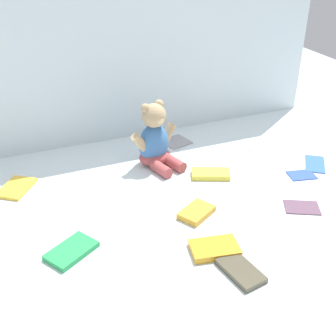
{
  "coord_description": "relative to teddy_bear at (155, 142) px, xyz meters",
  "views": [
    {
      "loc": [
        -0.44,
        -1.22,
        0.8
      ],
      "look_at": [
        0.01,
        -0.1,
        0.1
      ],
      "focal_mm": 46.87,
      "sensor_mm": 36.0,
      "label": 1
    }
  ],
  "objects": [
    {
      "name": "book_case_9",
      "position": [
        -0.39,
        -0.38,
        -0.08
      ],
      "size": [
        0.16,
        0.14,
        0.02
      ],
      "primitive_type": "cube",
      "rotation": [
        0.0,
        0.0,
        5.26
      ],
      "color": "green",
      "rests_on": "ground_plane"
    },
    {
      "name": "book_case_10",
      "position": [
        0.43,
        -0.02,
        -0.09
      ],
      "size": [
        0.12,
        0.08,
        0.01
      ],
      "primitive_type": "cube",
      "rotation": [
        0.0,
        0.0,
        1.38
      ],
      "color": "white",
      "rests_on": "ground_plane"
    },
    {
      "name": "book_case_8",
      "position": [
        0.45,
        -0.28,
        -0.09
      ],
      "size": [
        0.1,
        0.08,
        0.01
      ],
      "primitive_type": "cube",
      "rotation": [
        0.0,
        0.0,
        4.5
      ],
      "color": "#3053B0",
      "rests_on": "ground_plane"
    },
    {
      "name": "book_case_7",
      "position": [
        -0.0,
        -0.63,
        -0.08
      ],
      "size": [
        0.09,
        0.14,
        0.02
      ],
      "primitive_type": "cube",
      "rotation": [
        0.0,
        0.0,
        0.16
      ],
      "color": "brown",
      "rests_on": "ground_plane"
    },
    {
      "name": "backdrop_drape",
      "position": [
        -0.05,
        0.27,
        0.3
      ],
      "size": [
        1.72,
        0.03,
        0.77
      ],
      "primitive_type": "cube",
      "color": "silver",
      "rests_on": "ground_plane"
    },
    {
      "name": "ground_plane",
      "position": [
        -0.05,
        -0.11,
        -0.09
      ],
      "size": [
        3.2,
        3.2,
        0.0
      ],
      "primitive_type": "plane",
      "color": "silver"
    },
    {
      "name": "book_case_6",
      "position": [
        0.0,
        -0.35,
        -0.08
      ],
      "size": [
        0.13,
        0.12,
        0.02
      ],
      "primitive_type": "cube",
      "rotation": [
        0.0,
        0.0,
        5.24
      ],
      "color": "gold",
      "rests_on": "ground_plane"
    },
    {
      "name": "book_case_2",
      "position": [
        0.15,
        -0.16,
        -0.08
      ],
      "size": [
        0.15,
        0.11,
        0.02
      ],
      "primitive_type": "cube",
      "rotation": [
        0.0,
        0.0,
        4.3
      ],
      "color": "yellow",
      "rests_on": "ground_plane"
    },
    {
      "name": "book_case_5",
      "position": [
        0.32,
        -0.45,
        -0.09
      ],
      "size": [
        0.13,
        0.12,
        0.01
      ],
      "primitive_type": "cube",
      "rotation": [
        0.0,
        0.0,
        4.24
      ],
      "color": "#604156",
      "rests_on": "ground_plane"
    },
    {
      "name": "teddy_bear",
      "position": [
        0.0,
        0.0,
        0.0
      ],
      "size": [
        0.2,
        0.2,
        0.24
      ],
      "rotation": [
        0.0,
        0.0,
        0.29
      ],
      "color": "#3F72B2",
      "rests_on": "ground_plane"
    },
    {
      "name": "book_case_3",
      "position": [
        -0.5,
        0.01,
        -0.08
      ],
      "size": [
        0.15,
        0.16,
        0.01
      ],
      "primitive_type": "cube",
      "rotation": [
        0.0,
        0.0,
        5.67
      ],
      "color": "yellow",
      "rests_on": "ground_plane"
    },
    {
      "name": "book_case_1",
      "position": [
        0.54,
        -0.23,
        -0.08
      ],
      "size": [
        0.13,
        0.14,
        0.01
      ],
      "primitive_type": "cube",
      "rotation": [
        0.0,
        0.0,
        2.5
      ],
      "color": "#3464BA",
      "rests_on": "ground_plane"
    },
    {
      "name": "book_case_4",
      "position": [
        0.14,
        0.13,
        -0.08
      ],
      "size": [
        0.12,
        0.12,
        0.01
      ],
      "primitive_type": "cube",
      "rotation": [
        0.0,
        0.0,
        3.39
      ],
      "color": "#949196",
      "rests_on": "ground_plane"
    },
    {
      "name": "book_case_0",
      "position": [
        -0.03,
        -0.52,
        -0.08
      ],
      "size": [
        0.14,
        0.11,
        0.02
      ],
      "primitive_type": "cube",
      "rotation": [
        0.0,
        0.0,
        4.53
      ],
      "color": "gold",
      "rests_on": "ground_plane"
    }
  ]
}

